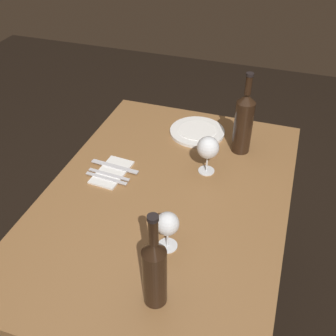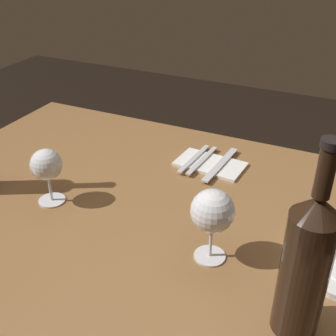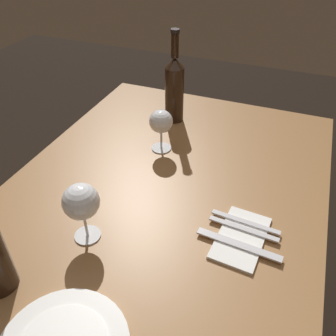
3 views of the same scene
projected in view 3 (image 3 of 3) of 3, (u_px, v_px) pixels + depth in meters
name	position (u px, v px, depth m)	size (l,w,h in m)	color
ground_plane	(162.00, 331.00, 1.46)	(6.00, 6.00, 0.00)	black
dining_table	(159.00, 219.00, 1.06)	(1.30, 0.90, 0.74)	olive
wine_glass_left	(81.00, 203.00, 0.82)	(0.09, 0.09, 0.16)	white
wine_glass_right	(161.00, 123.00, 1.14)	(0.08, 0.08, 0.14)	white
wine_bottle	(174.00, 88.00, 1.28)	(0.07, 0.07, 0.33)	black
folded_napkin	(241.00, 238.00, 0.88)	(0.20, 0.12, 0.01)	white
fork_inner	(243.00, 229.00, 0.90)	(0.03, 0.18, 0.00)	silver
fork_outer	(245.00, 222.00, 0.92)	(0.03, 0.18, 0.00)	silver
table_knife	(239.00, 245.00, 0.86)	(0.04, 0.21, 0.00)	silver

